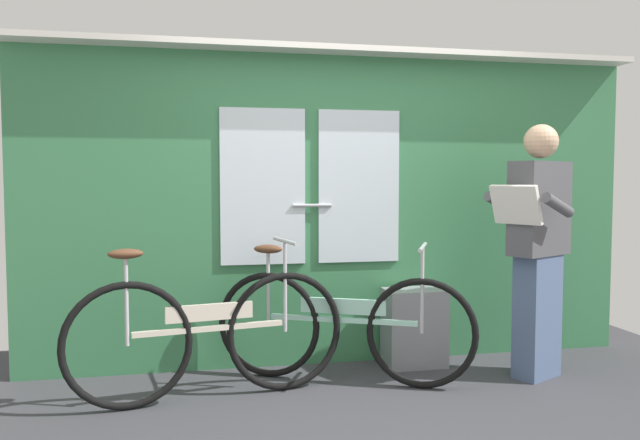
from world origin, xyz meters
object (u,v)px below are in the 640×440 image
object	(u,v)px
bicycle_near_door	(209,335)
passenger_reading_newspaper	(538,245)
trash_bin_by_wall	(414,327)
bicycle_leaning_behind	(342,325)

from	to	relation	value
bicycle_near_door	passenger_reading_newspaper	distance (m)	2.25
bicycle_near_door	trash_bin_by_wall	size ratio (longest dim) A/B	3.07
passenger_reading_newspaper	trash_bin_by_wall	bearing A→B (deg)	-58.83
bicycle_leaning_behind	trash_bin_by_wall	size ratio (longest dim) A/B	2.88
passenger_reading_newspaper	bicycle_leaning_behind	bearing A→B (deg)	-34.79
bicycle_near_door	bicycle_leaning_behind	world-z (taller)	bicycle_near_door
bicycle_near_door	trash_bin_by_wall	distance (m)	1.54
passenger_reading_newspaper	bicycle_near_door	bearing A→B (deg)	-27.84
bicycle_near_door	bicycle_leaning_behind	size ratio (longest dim) A/B	1.07
trash_bin_by_wall	bicycle_near_door	bearing A→B (deg)	-163.72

